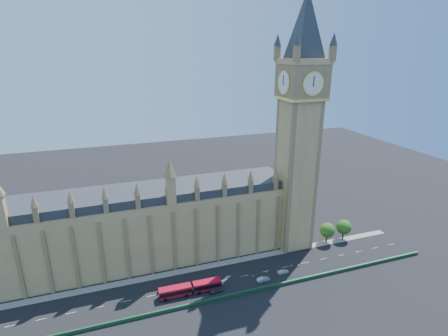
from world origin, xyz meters
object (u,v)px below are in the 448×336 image
object	(u,v)px
red_bus	(190,289)
car_grey	(216,290)
car_white	(283,272)
car_silver	(263,279)

from	to	relation	value
red_bus	car_grey	world-z (taller)	red_bus
car_white	red_bus	bearing A→B (deg)	91.94
car_grey	car_white	world-z (taller)	car_grey
car_silver	car_grey	bearing A→B (deg)	85.64
car_white	car_grey	bearing A→B (deg)	96.49
car_grey	car_silver	distance (m)	16.89
car_grey	red_bus	bearing A→B (deg)	71.20
red_bus	car_grey	xyz separation A→B (m)	(8.03, -2.02, -1.03)
car_grey	car_silver	bearing A→B (deg)	-94.01
red_bus	car_grey	distance (m)	8.35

